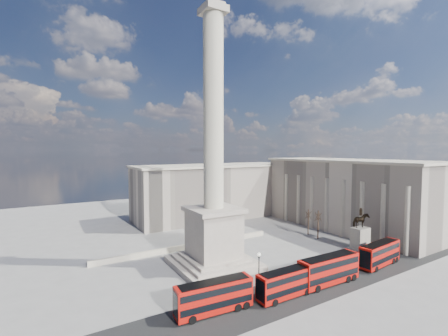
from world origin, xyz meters
The scene contains 18 objects.
ground centered at (0.00, 0.00, 0.00)m, with size 180.00×180.00×0.00m, color gray.
asphalt_road centered at (5.00, -10.00, 0.00)m, with size 120.00×9.00×0.01m, color black.
nelsons_column centered at (0.00, 5.00, 12.92)m, with size 14.00×14.00×49.85m.
balustrade_wall centered at (0.00, 16.00, 0.55)m, with size 40.00×0.60×1.10m, color #BBB19B.
building_east centered at (45.00, 10.00, 9.32)m, with size 19.00×46.00×18.60m.
building_northeast centered at (20.00, 40.00, 8.32)m, with size 51.00×17.00×16.60m.
red_bus_a centered at (-7.55, -8.91, 2.21)m, with size 10.55×3.20×4.21m.
red_bus_b centered at (3.57, -10.66, 2.12)m, with size 9.97×2.39×4.04m.
red_bus_c centered at (12.05, -10.86, 2.37)m, with size 11.20×2.90×4.51m.
red_bus_d centered at (26.21, -10.52, 2.22)m, with size 10.63×3.40×4.24m.
victorian_lamp centered at (0.40, -7.93, 3.66)m, with size 0.53×0.53×6.22m.
equestrian_statue centered at (30.64, -3.44, 3.19)m, with size 4.40×3.30×9.07m.
bare_tree_near centered at (37.48, -2.17, 6.64)m, with size 1.93×1.93×8.43m.
bare_tree_mid centered at (29.42, 6.84, 5.67)m, with size 1.90×1.90×7.19m.
bare_tree_far centered at (30.23, 10.71, 5.25)m, with size 1.63×1.63×6.67m.
pedestrian_walking centered at (13.60, -6.50, 0.96)m, with size 0.70×0.46×1.91m, color #282723.
pedestrian_standing centered at (30.32, -6.50, 0.76)m, with size 0.74×0.57×1.52m, color #282723.
pedestrian_crossing centered at (12.94, -5.54, 0.94)m, with size 1.10×0.46×1.87m, color #282723.
Camera 1 is at (-25.89, -41.91, 21.14)m, focal length 24.00 mm.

